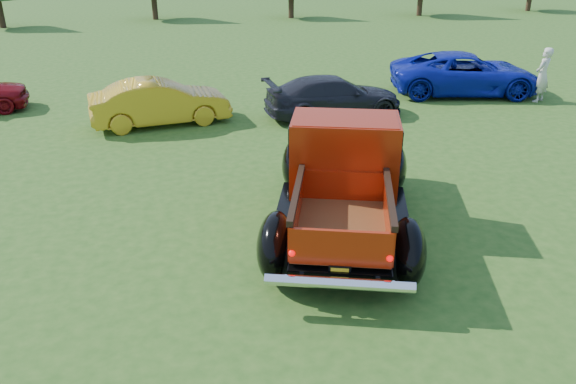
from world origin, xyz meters
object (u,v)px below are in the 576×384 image
object	(u,v)px
pickup_truck	(344,172)
show_car_grey	(334,97)
show_car_yellow	(160,102)
spectator	(543,75)
show_car_blue	(466,74)

from	to	relation	value
pickup_truck	show_car_grey	distance (m)	6.89
show_car_yellow	spectator	distance (m)	12.43
show_car_yellow	show_car_blue	size ratio (longest dim) A/B	0.78
show_car_yellow	show_car_grey	distance (m)	5.20
show_car_grey	pickup_truck	bearing A→B (deg)	161.39
show_car_yellow	spectator	xyz separation A→B (m)	(12.42, 0.12, 0.24)
pickup_truck	show_car_grey	bearing A→B (deg)	93.21
pickup_truck	show_car_grey	world-z (taller)	pickup_truck
show_car_grey	show_car_blue	xyz separation A→B (m)	(5.24, 1.73, 0.10)
show_car_blue	spectator	xyz separation A→B (m)	(1.99, -1.41, 0.18)
pickup_truck	show_car_yellow	size ratio (longest dim) A/B	1.48
pickup_truck	spectator	world-z (taller)	pickup_truck
show_car_yellow	show_car_grey	xyz separation A→B (m)	(5.20, -0.19, -0.04)
pickup_truck	show_car_grey	size ratio (longest dim) A/B	1.39
show_car_blue	spectator	world-z (taller)	spectator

